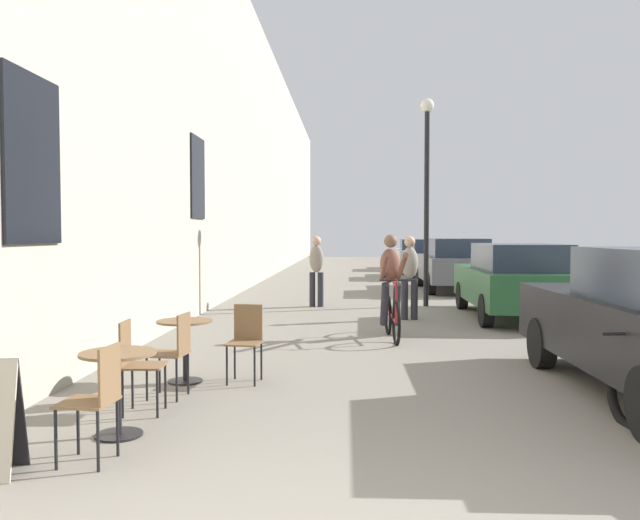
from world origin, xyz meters
TOP-DOWN VIEW (x-y plane):
  - building_facade_left at (-3.45, 14.00)m, footprint 0.54×68.00m
  - cafe_table_near at (-1.98, 2.38)m, footprint 0.64×0.64m
  - cafe_chair_near_toward_street at (-1.90, 1.74)m, footprint 0.41×0.41m
  - cafe_chair_near_toward_wall at (-2.05, 3.05)m, footprint 0.40×0.40m
  - cafe_table_mid at (-1.92, 4.33)m, footprint 0.64×0.64m
  - cafe_chair_mid_toward_street at (-1.22, 4.40)m, footprint 0.42×0.42m
  - cafe_chair_mid_toward_wall at (-1.85, 3.63)m, footprint 0.42×0.42m
  - cyclist_on_bicycle at (0.68, 7.56)m, footprint 0.52×1.76m
  - pedestrian_near at (1.19, 9.80)m, footprint 0.37×0.28m
  - pedestrian_mid at (-0.79, 11.94)m, footprint 0.38×0.30m
  - street_lamp at (1.81, 12.15)m, footprint 0.32×0.32m
  - parked_car_second at (3.34, 10.10)m, footprint 1.89×4.32m
  - parked_car_third at (3.13, 16.26)m, footprint 1.89×4.46m
  - parked_car_fourth at (3.13, 22.14)m, footprint 1.84×4.28m
  - parked_car_fifth at (3.19, 27.87)m, footprint 1.84×4.15m

SIDE VIEW (x-z plane):
  - cafe_chair_near_toward_street at x=-1.90m, z-range 0.07..0.96m
  - cafe_chair_near_toward_wall at x=-2.05m, z-range 0.07..0.96m
  - cafe_chair_mid_toward_street at x=-1.22m, z-range 0.07..0.96m
  - cafe_chair_mid_toward_wall at x=-1.85m, z-range 0.07..0.96m
  - cafe_table_near at x=-1.98m, z-range 0.16..0.88m
  - cafe_table_mid at x=-1.92m, z-range 0.16..0.88m
  - parked_car_fifth at x=3.19m, z-range 0.03..1.49m
  - parked_car_fourth at x=3.13m, z-range 0.03..1.54m
  - parked_car_second at x=3.34m, z-range 0.03..1.55m
  - cyclist_on_bicycle at x=0.68m, z-range -0.06..1.68m
  - parked_car_third at x=3.13m, z-range 0.03..1.61m
  - pedestrian_mid at x=-0.79m, z-range 0.11..1.77m
  - pedestrian_near at x=1.19m, z-range 0.11..1.78m
  - street_lamp at x=1.81m, z-range 0.66..5.56m
  - building_facade_left at x=-3.45m, z-range 0.00..9.19m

